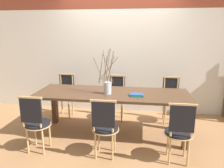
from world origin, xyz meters
name	(u,v)px	position (x,y,z in m)	size (l,w,h in m)	color
ground_plane	(112,134)	(0.00, 0.00, 0.00)	(16.00, 16.00, 0.00)	#9E7047
wall_rear	(120,38)	(0.00, 1.23, 1.60)	(12.00, 0.06, 3.20)	silver
dining_table	(112,98)	(0.00, 0.00, 0.66)	(2.56, 0.87, 0.76)	#4C3321
chair_near_leftend	(36,121)	(-1.02, -0.71, 0.48)	(0.39, 0.39, 0.89)	black
chair_near_left	(105,126)	(0.00, -0.71, 0.48)	(0.39, 0.39, 0.89)	black
chair_near_center	(180,130)	(1.01, -0.71, 0.48)	(0.39, 0.39, 0.89)	black
chair_far_leftend	(65,94)	(-1.08, 0.71, 0.48)	(0.39, 0.39, 0.89)	black
chair_far_left	(117,96)	(-0.01, 0.71, 0.48)	(0.39, 0.39, 0.89)	black
chair_far_center	(171,98)	(1.06, 0.71, 0.48)	(0.39, 0.39, 0.89)	black
vase_centerpiece	(107,86)	(-0.07, -0.08, 0.89)	(0.39, 0.39, 0.74)	#B2BCC1
book_stack	(137,95)	(0.42, -0.12, 0.77)	(0.22, 0.19, 0.03)	#1E6B4C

